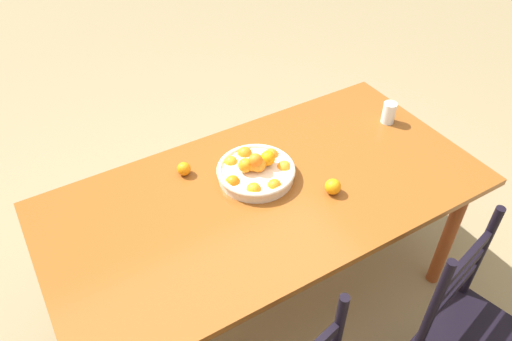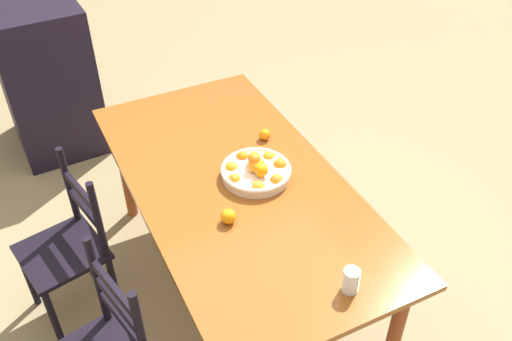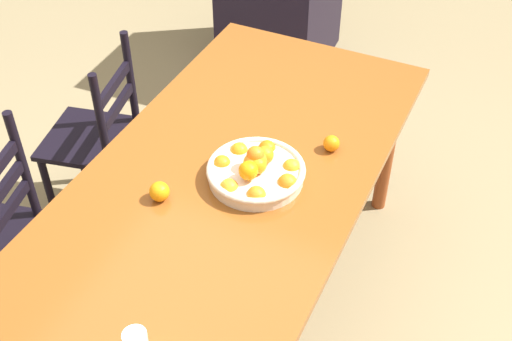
% 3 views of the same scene
% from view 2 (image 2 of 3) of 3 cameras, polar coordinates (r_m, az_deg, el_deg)
% --- Properties ---
extents(ground_plane, '(12.00, 12.00, 0.00)m').
position_cam_2_polar(ground_plane, '(3.26, -1.67, -11.62)').
color(ground_plane, '#877653').
extents(dining_table, '(1.91, 0.97, 0.77)m').
position_cam_2_polar(dining_table, '(2.77, -1.93, -2.54)').
color(dining_table, brown).
rests_on(dining_table, ground).
extents(chair_near_window, '(0.47, 0.47, 0.92)m').
position_cam_2_polar(chair_near_window, '(3.00, -18.69, -7.70)').
color(chair_near_window, black).
rests_on(chair_near_window, ground).
extents(cabinet, '(0.76, 0.63, 1.10)m').
position_cam_2_polar(cabinet, '(4.30, -20.83, 9.07)').
color(cabinet, black).
rests_on(cabinet, ground).
extents(fruit_bowl, '(0.35, 0.35, 0.14)m').
position_cam_2_polar(fruit_bowl, '(2.71, 0.02, 0.00)').
color(fruit_bowl, beige).
rests_on(fruit_bowl, dining_table).
extents(orange_loose_0, '(0.07, 0.07, 0.07)m').
position_cam_2_polar(orange_loose_0, '(2.48, -2.88, -4.75)').
color(orange_loose_0, orange).
rests_on(orange_loose_0, dining_table).
extents(orange_loose_1, '(0.06, 0.06, 0.06)m').
position_cam_2_polar(orange_loose_1, '(2.97, 0.90, 3.73)').
color(orange_loose_1, orange).
rests_on(orange_loose_1, dining_table).
extents(drinking_glass, '(0.07, 0.07, 0.11)m').
position_cam_2_polar(drinking_glass, '(2.23, 9.75, -11.10)').
color(drinking_glass, silver).
rests_on(drinking_glass, dining_table).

